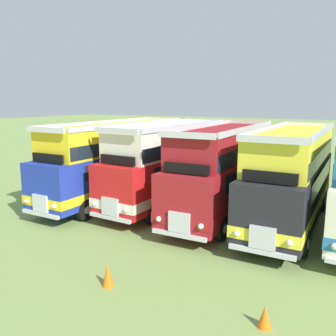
% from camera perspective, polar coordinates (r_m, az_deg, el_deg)
% --- Properties ---
extents(ground_plane, '(200.00, 200.00, 0.00)m').
position_cam_1_polar(ground_plane, '(17.83, 18.68, -8.48)').
color(ground_plane, '#7A934C').
extents(bus_first_in_row, '(2.72, 11.58, 4.52)m').
position_cam_1_polar(bus_first_in_row, '(21.18, -7.96, 1.57)').
color(bus_first_in_row, '#1E339E').
rests_on(bus_first_in_row, ground).
extents(bus_second_in_row, '(3.02, 9.89, 4.52)m').
position_cam_1_polar(bus_second_in_row, '(19.61, 0.15, 0.92)').
color(bus_second_in_row, red).
rests_on(bus_second_in_row, ground).
extents(bus_third_in_row, '(2.75, 10.13, 4.52)m').
position_cam_1_polar(bus_third_in_row, '(18.09, 8.92, -0.04)').
color(bus_third_in_row, maroon).
rests_on(bus_third_in_row, ground).
extents(bus_fourth_in_row, '(2.64, 10.07, 4.52)m').
position_cam_1_polar(bus_fourth_in_row, '(17.25, 19.16, -1.04)').
color(bus_fourth_in_row, black).
rests_on(bus_fourth_in_row, ground).
extents(cone_near_end, '(0.36, 0.36, 0.60)m').
position_cam_1_polar(cone_near_end, '(10.11, 15.21, -21.94)').
color(cone_near_end, orange).
rests_on(cone_near_end, ground).
extents(cone_mid_row, '(0.36, 0.36, 0.72)m').
position_cam_1_polar(cone_mid_row, '(11.70, -9.59, -16.54)').
color(cone_mid_row, orange).
rests_on(cone_mid_row, ground).
extents(rope_fence_line, '(25.73, 0.08, 1.05)m').
position_cam_1_polar(rope_fence_line, '(29.85, 23.16, 0.20)').
color(rope_fence_line, '#8C704C').
rests_on(rope_fence_line, ground).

